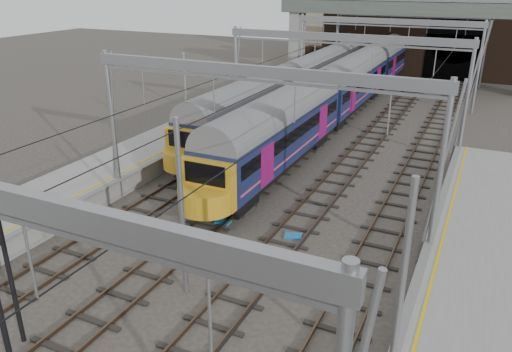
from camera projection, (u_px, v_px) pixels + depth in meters
The scene contains 12 objects.
ground at pixel (156, 321), 17.79m from camera, with size 160.00×160.00×0.00m, color #38332D.
platform_left at pixel (11, 222), 23.74m from camera, with size 4.32×55.00×1.12m.
tracks at pixel (303, 178), 30.35m from camera, with size 14.40×80.00×0.22m.
overhead_line at pixel (341, 54), 33.33m from camera, with size 16.80×80.00×8.00m.
retaining_wall at pixel (425, 40), 59.10m from camera, with size 28.00×2.75×9.00m.
overbridge at pixel (407, 17), 53.59m from camera, with size 28.00×3.00×9.25m.
train_main at pixel (373, 68), 51.75m from camera, with size 2.93×67.61×4.99m.
train_second at pixel (319, 74), 48.73m from camera, with size 2.76×47.86×4.76m.
signal_near_left at pixel (6, 266), 15.67m from camera, with size 0.34×0.46×4.67m.
equip_cover_a at pixel (293, 236), 23.50m from camera, with size 0.83×0.58×0.10m, color #186EB4.
equip_cover_b at pixel (223, 222), 24.84m from camera, with size 0.74×0.52×0.09m, color #186EB4.
equip_cover_c at pixel (268, 285), 19.73m from camera, with size 0.89×0.63×0.10m, color #186EB4.
Camera 1 is at (9.50, -11.61, 11.45)m, focal length 35.00 mm.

